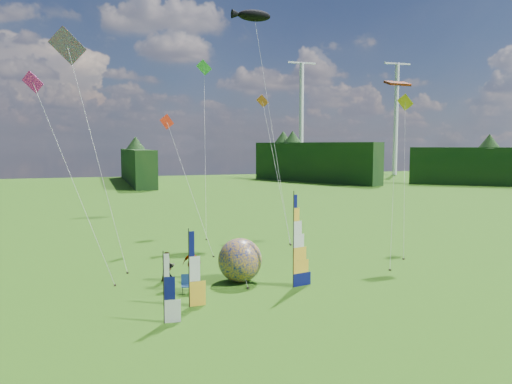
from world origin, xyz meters
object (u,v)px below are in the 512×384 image
object	(u,v)px
spectator_b	(168,267)
spectator_d	(192,263)
side_banner_far	(164,289)
bol_inflatable	(240,260)
camp_chair	(187,285)
spectator_c	(169,276)
side_banner_left	(189,269)
spectator_a	(194,276)
kite_whale	(271,110)
feather_banner_main	(293,241)

from	to	relation	value
spectator_b	spectator_d	xyz separation A→B (m)	(1.50, 0.19, 0.05)
side_banner_far	bol_inflatable	distance (m)	7.71
bol_inflatable	spectator_d	size ratio (longest dim) A/B	1.40
camp_chair	spectator_c	bearing A→B (deg)	132.91
spectator_d	side_banner_far	bearing A→B (deg)	80.82
bol_inflatable	camp_chair	world-z (taller)	bol_inflatable
side_banner_left	spectator_a	size ratio (longest dim) A/B	2.37
bol_inflatable	spectator_a	distance (m)	3.17
spectator_d	side_banner_left	bearing A→B (deg)	88.80
spectator_d	kite_whale	distance (m)	19.24
spectator_d	kite_whale	bearing A→B (deg)	-115.98
camp_chair	spectator_b	bearing A→B (deg)	109.42
side_banner_left	spectator_b	xyz separation A→B (m)	(-0.28, 5.19, -1.05)
side_banner_far	kite_whale	size ratio (longest dim) A/B	0.14
spectator_c	kite_whale	world-z (taller)	kite_whale
bol_inflatable	spectator_b	size ratio (longest dim) A/B	1.48
spectator_d	feather_banner_main	bearing A→B (deg)	154.35
side_banner_left	kite_whale	xyz separation A→B (m)	(11.10, 18.26, 9.35)
spectator_a	camp_chair	bearing A→B (deg)	-164.67
camp_chair	feather_banner_main	bearing A→B (deg)	2.08
spectator_b	camp_chair	distance (m)	3.05
side_banner_far	bol_inflatable	size ratio (longest dim) A/B	1.23
side_banner_left	bol_inflatable	xyz separation A→B (m)	(3.78, 3.67, -0.62)
spectator_b	kite_whale	bearing A→B (deg)	40.12
camp_chair	kite_whale	world-z (taller)	kite_whale
bol_inflatable	spectator_b	distance (m)	4.36
spectator_c	spectator_d	size ratio (longest dim) A/B	0.81
spectator_c	spectator_a	bearing A→B (deg)	-85.58
side_banner_left	side_banner_far	size ratio (longest dim) A/B	1.19
bol_inflatable	kite_whale	bearing A→B (deg)	63.35
side_banner_left	camp_chair	world-z (taller)	side_banner_left
side_banner_far	spectator_d	distance (m)	7.83
feather_banner_main	side_banner_far	size ratio (longest dim) A/B	1.65
side_banner_left	spectator_a	xyz separation A→B (m)	(0.80, 2.72, -1.12)
bol_inflatable	camp_chair	xyz separation A→B (m)	(-3.50, -1.45, -0.78)
spectator_c	camp_chair	distance (m)	1.43
side_banner_left	side_banner_far	distance (m)	2.47
spectator_a	bol_inflatable	bearing A→B (deg)	-11.48
feather_banner_main	bol_inflatable	distance (m)	3.59
feather_banner_main	camp_chair	xyz separation A→B (m)	(-6.03, 0.70, -2.15)
spectator_b	camp_chair	xyz separation A→B (m)	(0.56, -2.98, -0.35)
kite_whale	side_banner_far	bearing A→B (deg)	-144.63
spectator_d	spectator_c	bearing A→B (deg)	60.74
spectator_c	spectator_d	bearing A→B (deg)	-9.66
bol_inflatable	spectator_c	distance (m)	4.33
spectator_a	spectator_b	xyz separation A→B (m)	(-1.08, 2.47, 0.07)
side_banner_left	kite_whale	world-z (taller)	kite_whale
side_banner_far	kite_whale	xyz separation A→B (m)	(12.64, 20.16, 9.66)
side_banner_left	spectator_d	world-z (taller)	side_banner_left
camp_chair	kite_whale	distance (m)	22.13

